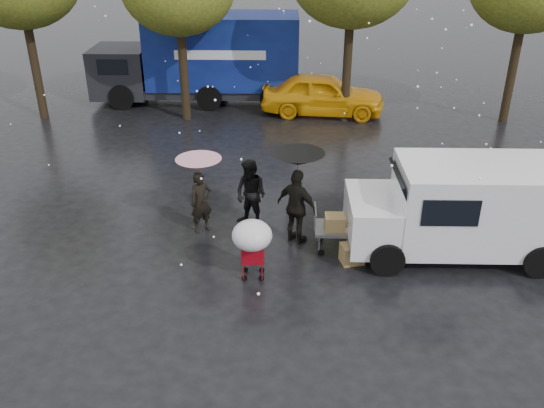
{
  "coord_description": "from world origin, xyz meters",
  "views": [
    {
      "loc": [
        0.24,
        -11.0,
        7.16
      ],
      "look_at": [
        -0.04,
        1.0,
        0.99
      ],
      "focal_mm": 38.0,
      "sensor_mm": 36.0,
      "label": 1
    }
  ],
  "objects_px": {
    "shopping_cart": "(252,238)",
    "white_van": "(464,208)",
    "person_black": "(297,207)",
    "vendor_cart": "(351,222)",
    "person_pink": "(201,202)",
    "blue_truck": "(203,59)",
    "yellow_taxi": "(323,94)"
  },
  "relations": [
    {
      "from": "person_pink",
      "to": "yellow_taxi",
      "type": "bearing_deg",
      "value": 36.64
    },
    {
      "from": "person_pink",
      "to": "white_van",
      "type": "bearing_deg",
      "value": -40.74
    },
    {
      "from": "blue_truck",
      "to": "yellow_taxi",
      "type": "xyz_separation_m",
      "value": [
        4.79,
        -1.57,
        -0.96
      ]
    },
    {
      "from": "person_pink",
      "to": "vendor_cart",
      "type": "distance_m",
      "value": 3.66
    },
    {
      "from": "white_van",
      "to": "yellow_taxi",
      "type": "bearing_deg",
      "value": 104.46
    },
    {
      "from": "person_black",
      "to": "shopping_cart",
      "type": "xyz_separation_m",
      "value": [
        -0.96,
        -1.67,
        0.13
      ]
    },
    {
      "from": "person_black",
      "to": "vendor_cart",
      "type": "height_order",
      "value": "person_black"
    },
    {
      "from": "person_black",
      "to": "white_van",
      "type": "xyz_separation_m",
      "value": [
        3.76,
        -0.38,
        0.23
      ]
    },
    {
      "from": "person_black",
      "to": "blue_truck",
      "type": "xyz_separation_m",
      "value": [
        -3.64,
        11.29,
        0.83
      ]
    },
    {
      "from": "person_pink",
      "to": "person_black",
      "type": "bearing_deg",
      "value": -44.22
    },
    {
      "from": "vendor_cart",
      "to": "blue_truck",
      "type": "height_order",
      "value": "blue_truck"
    },
    {
      "from": "vendor_cart",
      "to": "white_van",
      "type": "distance_m",
      "value": 2.56
    },
    {
      "from": "white_van",
      "to": "blue_truck",
      "type": "distance_m",
      "value": 13.84
    },
    {
      "from": "person_black",
      "to": "shopping_cart",
      "type": "distance_m",
      "value": 1.94
    },
    {
      "from": "person_pink",
      "to": "shopping_cart",
      "type": "bearing_deg",
      "value": -90.28
    },
    {
      "from": "person_pink",
      "to": "yellow_taxi",
      "type": "distance_m",
      "value": 9.88
    },
    {
      "from": "person_pink",
      "to": "person_black",
      "type": "relative_size",
      "value": 0.84
    },
    {
      "from": "person_black",
      "to": "vendor_cart",
      "type": "xyz_separation_m",
      "value": [
        1.24,
        -0.32,
        -0.21
      ]
    },
    {
      "from": "blue_truck",
      "to": "person_black",
      "type": "bearing_deg",
      "value": -72.14
    },
    {
      "from": "shopping_cart",
      "to": "white_van",
      "type": "bearing_deg",
      "value": 15.27
    },
    {
      "from": "person_pink",
      "to": "person_black",
      "type": "xyz_separation_m",
      "value": [
        2.33,
        -0.47,
        0.15
      ]
    },
    {
      "from": "shopping_cart",
      "to": "blue_truck",
      "type": "height_order",
      "value": "blue_truck"
    },
    {
      "from": "blue_truck",
      "to": "yellow_taxi",
      "type": "height_order",
      "value": "blue_truck"
    },
    {
      "from": "vendor_cart",
      "to": "yellow_taxi",
      "type": "distance_m",
      "value": 10.04
    },
    {
      "from": "person_pink",
      "to": "white_van",
      "type": "relative_size",
      "value": 0.32
    },
    {
      "from": "shopping_cart",
      "to": "yellow_taxi",
      "type": "xyz_separation_m",
      "value": [
        2.12,
        11.4,
        -0.27
      ]
    },
    {
      "from": "person_black",
      "to": "vendor_cart",
      "type": "bearing_deg",
      "value": -159.38
    },
    {
      "from": "vendor_cart",
      "to": "white_van",
      "type": "xyz_separation_m",
      "value": [
        2.52,
        -0.06,
        0.43
      ]
    },
    {
      "from": "white_van",
      "to": "shopping_cart",
      "type": "bearing_deg",
      "value": -164.73
    },
    {
      "from": "shopping_cart",
      "to": "white_van",
      "type": "relative_size",
      "value": 0.3
    },
    {
      "from": "person_pink",
      "to": "vendor_cart",
      "type": "xyz_separation_m",
      "value": [
        3.57,
        -0.79,
        -0.06
      ]
    },
    {
      "from": "person_pink",
      "to": "vendor_cart",
      "type": "relative_size",
      "value": 1.03
    }
  ]
}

